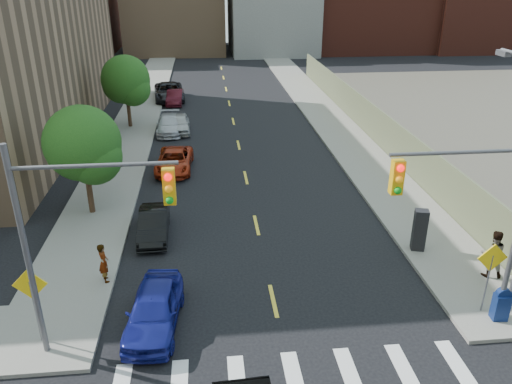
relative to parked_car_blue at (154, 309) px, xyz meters
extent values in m
cube|color=gray|center=(-3.55, 34.50, -0.63)|extent=(3.50, 73.00, 0.15)
cube|color=gray|center=(11.95, 34.50, -0.63)|extent=(3.50, 73.00, 0.15)
cube|color=#5B5E42|center=(13.80, 21.00, 0.55)|extent=(0.12, 44.00, 2.50)
cube|color=#592319|center=(-17.80, 63.00, 5.30)|extent=(14.00, 18.00, 12.00)
cube|color=gray|center=(12.20, 63.00, 4.30)|extent=(12.00, 16.00, 10.00)
cylinder|color=#59595E|center=(-3.30, -1.00, 2.80)|extent=(0.18, 0.18, 7.00)
cylinder|color=#59595E|center=(-1.05, -1.00, 5.60)|extent=(4.50, 0.12, 0.12)
cube|color=#E5A50C|center=(0.90, -1.00, 4.90)|extent=(0.35, 0.30, 1.05)
cylinder|color=#59595E|center=(9.45, -1.00, 5.60)|extent=(4.50, 0.12, 0.12)
cube|color=#E5A50C|center=(7.50, -1.00, 4.90)|extent=(0.35, 0.30, 1.05)
cube|color=#59595E|center=(12.40, 2.80, 7.80)|extent=(0.25, 0.60, 0.18)
cylinder|color=#59595E|center=(-3.60, -0.50, 0.50)|extent=(0.06, 0.06, 2.40)
cube|color=yellow|center=(-3.60, -0.50, 1.60)|extent=(1.06, 0.04, 1.06)
cylinder|color=#59595E|center=(11.40, -0.50, 0.50)|extent=(0.06, 0.06, 2.40)
cube|color=yellow|center=(11.40, -0.50, 1.60)|extent=(1.06, 0.04, 1.06)
cylinder|color=#59595E|center=(-3.60, 13.00, 0.50)|extent=(0.06, 0.06, 2.40)
cube|color=yellow|center=(-3.60, 13.00, 1.60)|extent=(1.06, 0.04, 1.06)
cylinder|color=#332114|center=(-3.80, 9.00, 0.62)|extent=(0.28, 0.28, 2.64)
sphere|color=#184413|center=(-3.80, 9.00, 3.02)|extent=(3.60, 3.60, 3.60)
sphere|color=#184413|center=(-3.30, 8.70, 2.42)|extent=(2.64, 2.64, 2.64)
sphere|color=#184413|center=(-4.20, 9.40, 2.60)|extent=(2.88, 2.88, 2.88)
cylinder|color=#332114|center=(-3.80, 24.00, 0.62)|extent=(0.28, 0.28, 2.64)
sphere|color=#184413|center=(-3.80, 24.00, 3.02)|extent=(3.60, 3.60, 3.60)
sphere|color=#184413|center=(-3.30, 23.70, 2.42)|extent=(2.64, 2.64, 2.64)
sphere|color=#184413|center=(-4.20, 24.40, 2.60)|extent=(2.88, 2.88, 2.88)
imported|color=navy|center=(0.00, 0.00, 0.00)|extent=(2.04, 4.27, 1.41)
imported|color=black|center=(-0.55, 6.42, -0.10)|extent=(1.36, 3.72, 1.22)
imported|color=#A22A10|center=(0.00, 14.64, -0.08)|extent=(2.30, 4.57, 1.24)
imported|color=#B6B8BE|center=(-0.73, 22.44, -0.06)|extent=(1.89, 4.45, 1.28)
imported|color=#B4B4B4|center=(0.00, 22.53, -0.04)|extent=(1.70, 3.94, 1.32)
imported|color=#3E0C14|center=(-0.67, 31.16, -0.06)|extent=(1.51, 3.97, 1.29)
imported|color=black|center=(-1.30, 32.81, 0.08)|extent=(3.14, 5.90, 1.58)
cube|color=navy|center=(11.75, -1.00, -0.07)|extent=(0.54, 0.43, 0.97)
cylinder|color=navy|center=(11.75, -1.00, 0.44)|extent=(0.52, 0.27, 0.50)
cube|color=black|center=(10.82, 3.82, 0.37)|extent=(0.64, 0.57, 1.85)
imported|color=gray|center=(-2.10, 2.76, 0.25)|extent=(0.59, 0.69, 1.60)
imported|color=gray|center=(12.81, 1.57, 0.43)|extent=(1.09, 0.94, 1.96)
camera|label=1|loc=(2.00, -14.00, 10.43)|focal=35.00mm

